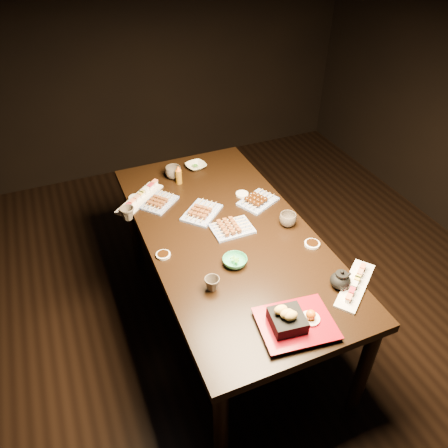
{
  "coord_description": "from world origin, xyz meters",
  "views": [
    {
      "loc": [
        -0.83,
        -1.42,
        2.29
      ],
      "look_at": [
        -0.08,
        0.37,
        0.77
      ],
      "focal_mm": 35.0,
      "sensor_mm": 36.0,
      "label": 1
    }
  ],
  "objects_px": {
    "yakitori_plate_right": "(232,226)",
    "teacup_far_right": "(173,172)",
    "condiment_bottle": "(179,175)",
    "yakitori_plate_left": "(159,200)",
    "dining_table": "(227,279)",
    "yakitori_plate_center": "(202,210)",
    "teacup_far_left": "(127,213)",
    "teapot": "(341,279)",
    "sushi_platter_far": "(139,197)",
    "tempura_tray": "(297,317)",
    "edamame_bowl_green": "(235,261)",
    "edamame_bowl_cream": "(196,166)",
    "sushi_platter_near": "(356,283)",
    "teacup_near_left": "(212,284)",
    "teacup_mid_right": "(288,220)"
  },
  "relations": [
    {
      "from": "teacup_mid_right",
      "to": "teapot",
      "type": "relative_size",
      "value": 0.82
    },
    {
      "from": "tempura_tray",
      "to": "teacup_mid_right",
      "type": "distance_m",
      "value": 0.73
    },
    {
      "from": "yakitori_plate_center",
      "to": "teacup_far_left",
      "type": "distance_m",
      "value": 0.43
    },
    {
      "from": "dining_table",
      "to": "yakitori_plate_right",
      "type": "height_order",
      "value": "yakitori_plate_right"
    },
    {
      "from": "teacup_far_right",
      "to": "condiment_bottle",
      "type": "distance_m",
      "value": 0.08
    },
    {
      "from": "edamame_bowl_green",
      "to": "edamame_bowl_cream",
      "type": "height_order",
      "value": "edamame_bowl_green"
    },
    {
      "from": "yakitori_plate_right",
      "to": "tempura_tray",
      "type": "relative_size",
      "value": 0.69
    },
    {
      "from": "sushi_platter_far",
      "to": "condiment_bottle",
      "type": "distance_m",
      "value": 0.3
    },
    {
      "from": "sushi_platter_far",
      "to": "teapot",
      "type": "xyz_separation_m",
      "value": [
        0.71,
        -1.09,
        0.03
      ]
    },
    {
      "from": "yakitori_plate_right",
      "to": "edamame_bowl_cream",
      "type": "xyz_separation_m",
      "value": [
        0.04,
        0.72,
        -0.01
      ]
    },
    {
      "from": "condiment_bottle",
      "to": "sushi_platter_far",
      "type": "bearing_deg",
      "value": -162.46
    },
    {
      "from": "sushi_platter_near",
      "to": "edamame_bowl_green",
      "type": "xyz_separation_m",
      "value": [
        -0.47,
        0.37,
        -0.0
      ]
    },
    {
      "from": "dining_table",
      "to": "sushi_platter_near",
      "type": "distance_m",
      "value": 0.85
    },
    {
      "from": "teacup_mid_right",
      "to": "edamame_bowl_green",
      "type": "bearing_deg",
      "value": -156.06
    },
    {
      "from": "dining_table",
      "to": "teacup_near_left",
      "type": "relative_size",
      "value": 24.29
    },
    {
      "from": "yakitori_plate_center",
      "to": "condiment_bottle",
      "type": "height_order",
      "value": "condiment_bottle"
    },
    {
      "from": "yakitori_plate_left",
      "to": "teacup_far_left",
      "type": "relative_size",
      "value": 2.54
    },
    {
      "from": "yakitori_plate_right",
      "to": "sushi_platter_near",
      "type": "bearing_deg",
      "value": -59.55
    },
    {
      "from": "sushi_platter_far",
      "to": "yakitori_plate_right",
      "type": "relative_size",
      "value": 1.64
    },
    {
      "from": "dining_table",
      "to": "sushi_platter_near",
      "type": "height_order",
      "value": "sushi_platter_near"
    },
    {
      "from": "sushi_platter_far",
      "to": "edamame_bowl_green",
      "type": "height_order",
      "value": "sushi_platter_far"
    },
    {
      "from": "yakitori_plate_center",
      "to": "teacup_near_left",
      "type": "bearing_deg",
      "value": -148.22
    },
    {
      "from": "sushi_platter_far",
      "to": "teapot",
      "type": "height_order",
      "value": "teapot"
    },
    {
      "from": "teacup_mid_right",
      "to": "yakitori_plate_left",
      "type": "bearing_deg",
      "value": 141.54
    },
    {
      "from": "sushi_platter_far",
      "to": "teacup_far_left",
      "type": "relative_size",
      "value": 4.46
    },
    {
      "from": "yakitori_plate_right",
      "to": "teacup_mid_right",
      "type": "relative_size",
      "value": 2.34
    },
    {
      "from": "condiment_bottle",
      "to": "dining_table",
      "type": "bearing_deg",
      "value": -81.24
    },
    {
      "from": "teacup_near_left",
      "to": "teapot",
      "type": "height_order",
      "value": "teapot"
    },
    {
      "from": "yakitori_plate_left",
      "to": "edamame_bowl_cream",
      "type": "bearing_deg",
      "value": 1.06
    },
    {
      "from": "edamame_bowl_cream",
      "to": "edamame_bowl_green",
      "type": "bearing_deg",
      "value": -98.34
    },
    {
      "from": "sushi_platter_near",
      "to": "condiment_bottle",
      "type": "relative_size",
      "value": 2.85
    },
    {
      "from": "teacup_far_left",
      "to": "teacup_mid_right",
      "type": "bearing_deg",
      "value": -26.49
    },
    {
      "from": "dining_table",
      "to": "yakitori_plate_right",
      "type": "relative_size",
      "value": 7.89
    },
    {
      "from": "teacup_near_left",
      "to": "teacup_mid_right",
      "type": "bearing_deg",
      "value": 27.13
    },
    {
      "from": "condiment_bottle",
      "to": "yakitori_plate_left",
      "type": "bearing_deg",
      "value": -136.18
    },
    {
      "from": "tempura_tray",
      "to": "teacup_far_right",
      "type": "height_order",
      "value": "tempura_tray"
    },
    {
      "from": "yakitori_plate_center",
      "to": "teacup_far_right",
      "type": "xyz_separation_m",
      "value": [
        -0.03,
        0.45,
        0.01
      ]
    },
    {
      "from": "tempura_tray",
      "to": "teacup_far_left",
      "type": "height_order",
      "value": "tempura_tray"
    },
    {
      "from": "tempura_tray",
      "to": "teapot",
      "type": "xyz_separation_m",
      "value": [
        0.32,
        0.13,
        -0.01
      ]
    },
    {
      "from": "yakitori_plate_right",
      "to": "teacup_far_right",
      "type": "height_order",
      "value": "teacup_far_right"
    },
    {
      "from": "yakitori_plate_left",
      "to": "teacup_far_right",
      "type": "bearing_deg",
      "value": 15.28
    },
    {
      "from": "dining_table",
      "to": "condiment_bottle",
      "type": "height_order",
      "value": "condiment_bottle"
    },
    {
      "from": "sushi_platter_near",
      "to": "yakitori_plate_center",
      "type": "bearing_deg",
      "value": 82.01
    },
    {
      "from": "yakitori_plate_left",
      "to": "teacup_near_left",
      "type": "xyz_separation_m",
      "value": [
        0.03,
        -0.79,
        0.01
      ]
    },
    {
      "from": "teacup_far_right",
      "to": "teapot",
      "type": "height_order",
      "value": "teapot"
    },
    {
      "from": "yakitori_plate_left",
      "to": "teacup_mid_right",
      "type": "xyz_separation_m",
      "value": [
        0.62,
        -0.49,
        0.01
      ]
    },
    {
      "from": "teacup_near_left",
      "to": "yakitori_plate_left",
      "type": "bearing_deg",
      "value": 92.54
    },
    {
      "from": "edamame_bowl_green",
      "to": "edamame_bowl_cream",
      "type": "relative_size",
      "value": 0.95
    },
    {
      "from": "condiment_bottle",
      "to": "yakitori_plate_right",
      "type": "bearing_deg",
      "value": -78.07
    },
    {
      "from": "yakitori_plate_center",
      "to": "edamame_bowl_cream",
      "type": "distance_m",
      "value": 0.53
    }
  ]
}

